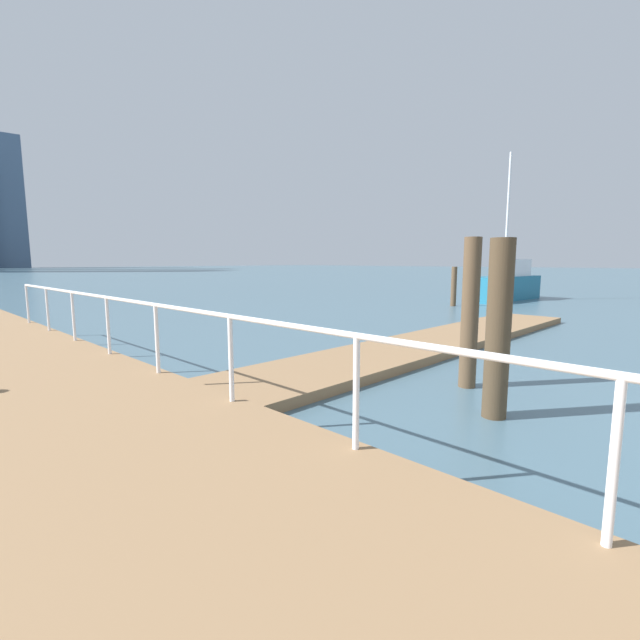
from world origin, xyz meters
TOP-DOWN VIEW (x-y plane):
  - ground_plane at (0.00, 20.00)m, footprint 300.00×300.00m
  - floating_dock at (3.40, 9.51)m, footprint 13.79×2.00m
  - boardwalk_railing at (-3.15, 6.45)m, footprint 0.06×23.67m
  - dock_piling_0 at (-0.35, 6.34)m, footprint 0.32×0.32m
  - dock_piling_1 at (0.76, 7.27)m, footprint 0.28×0.28m
  - dock_piling_2 at (12.96, 13.90)m, footprint 0.26×0.26m
  - moored_boat_3 at (17.81, 13.44)m, footprint 5.78×1.96m
  - skyline_tower_4 at (24.52, 169.96)m, footprint 11.21×6.95m

SIDE VIEW (x-z plane):
  - ground_plane at x=0.00m, z-range 0.00..0.00m
  - floating_dock at x=3.40m, z-range 0.00..0.18m
  - moored_boat_3 at x=17.81m, z-range -2.99..4.72m
  - dock_piling_2 at x=12.96m, z-range 0.00..1.85m
  - dock_piling_0 at x=-0.35m, z-range 0.00..2.40m
  - dock_piling_1 at x=0.76m, z-range 0.00..2.49m
  - boardwalk_railing at x=-3.15m, z-range 0.72..1.80m
  - skyline_tower_4 at x=24.52m, z-range 0.00..40.15m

